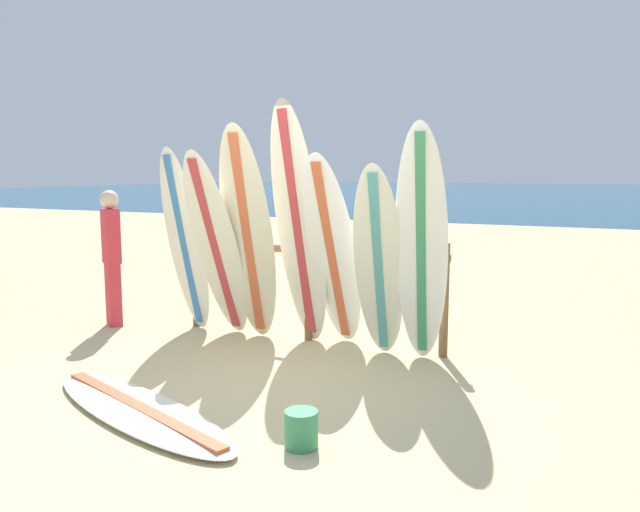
% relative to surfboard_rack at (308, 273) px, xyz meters
% --- Properties ---
extents(ground_plane, '(120.00, 120.00, 0.00)m').
position_rel_surfboard_rack_xyz_m(ground_plane, '(0.26, -1.58, -0.76)').
color(ground_plane, '#CCB784').
extents(ocean_water, '(120.00, 80.00, 0.01)m').
position_rel_surfboard_rack_xyz_m(ocean_water, '(0.26, 56.42, -0.75)').
color(ocean_water, navy).
rests_on(ocean_water, ground).
extents(surfboard_rack, '(3.12, 0.09, 1.16)m').
position_rel_surfboard_rack_xyz_m(surfboard_rack, '(0.00, 0.00, 0.00)').
color(surfboard_rack, brown).
rests_on(surfboard_rack, ground).
extents(surfboard_leaning_far_left, '(0.52, 0.62, 2.13)m').
position_rel_surfboard_rack_xyz_m(surfboard_leaning_far_left, '(-1.40, -0.33, 0.31)').
color(surfboard_leaning_far_left, white).
rests_on(surfboard_leaning_far_left, ground).
extents(surfboard_leaning_left, '(0.55, 0.91, 2.09)m').
position_rel_surfboard_rack_xyz_m(surfboard_leaning_left, '(-0.89, -0.45, 0.29)').
color(surfboard_leaning_left, silver).
rests_on(surfboard_leaning_left, ground).
extents(surfboard_leaning_center_left, '(0.65, 0.83, 2.35)m').
position_rel_surfboard_rack_xyz_m(surfboard_leaning_center_left, '(-0.51, -0.41, 0.42)').
color(surfboard_leaning_center_left, beige).
rests_on(surfboard_leaning_center_left, ground).
extents(surfboard_leaning_center, '(0.66, 0.72, 2.59)m').
position_rel_surfboard_rack_xyz_m(surfboard_leaning_center, '(0.02, -0.26, 0.54)').
color(surfboard_leaning_center, silver).
rests_on(surfboard_leaning_center, ground).
extents(surfboard_leaning_center_right, '(0.55, 0.89, 2.05)m').
position_rel_surfboard_rack_xyz_m(surfboard_leaning_center_right, '(0.41, -0.26, 0.27)').
color(surfboard_leaning_center_right, white).
rests_on(surfboard_leaning_center_right, ground).
extents(surfboard_leaning_right, '(0.59, 0.82, 1.94)m').
position_rel_surfboard_rack_xyz_m(surfboard_leaning_right, '(0.98, -0.45, 0.22)').
color(surfboard_leaning_right, silver).
rests_on(surfboard_leaning_right, ground).
extents(surfboard_leaning_far_right, '(0.62, 0.84, 2.31)m').
position_rel_surfboard_rack_xyz_m(surfboard_leaning_far_right, '(1.39, -0.44, 0.40)').
color(surfboard_leaning_far_right, white).
rests_on(surfboard_leaning_far_right, ground).
extents(surfboard_lying_on_sand, '(2.43, 1.36, 0.08)m').
position_rel_surfboard_rack_xyz_m(surfboard_lying_on_sand, '(-0.23, -2.49, -0.72)').
color(surfboard_lying_on_sand, silver).
rests_on(surfboard_lying_on_sand, ground).
extents(beachgoer_standing, '(0.31, 0.28, 1.64)m').
position_rel_surfboard_rack_xyz_m(beachgoer_standing, '(-2.43, -0.41, 0.15)').
color(beachgoer_standing, '#D8333F').
rests_on(beachgoer_standing, ground).
extents(sand_bucket, '(0.23, 0.23, 0.26)m').
position_rel_surfboard_rack_xyz_m(sand_bucket, '(1.16, -2.47, -0.63)').
color(sand_bucket, '#388C59').
rests_on(sand_bucket, ground).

